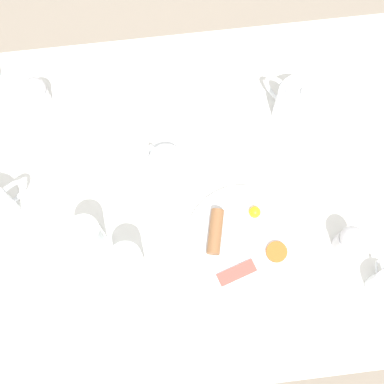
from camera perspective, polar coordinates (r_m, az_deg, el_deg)
name	(u,v)px	position (r m, az deg, el deg)	size (l,w,h in m)	color
ground_plane	(192,255)	(1.99, 0.00, -6.72)	(8.00, 8.00, 0.00)	gray
table	(192,203)	(1.33, 0.00, -1.20)	(0.88, 1.20, 0.76)	white
breakfast_plate	(244,242)	(1.23, 5.53, -5.31)	(0.28, 0.28, 0.04)	white
teapot_near	(298,105)	(1.31, 11.27, 9.11)	(0.17, 0.15, 0.13)	white
teacup_with_saucer_left	(167,165)	(1.26, -2.73, 2.88)	(0.14, 0.14, 0.06)	white
water_glass_tall	(128,262)	(1.17, -6.80, -7.46)	(0.07, 0.07, 0.12)	white
water_glass_short	(88,236)	(1.19, -11.02, -4.65)	(0.07, 0.07, 0.12)	white
creamer_jug	(383,285)	(1.25, 19.71, -9.30)	(0.09, 0.06, 0.07)	white
pepper_grinder	(349,240)	(1.22, 16.36, -4.93)	(0.05, 0.05, 0.11)	#BCBCC1
salt_grinder	(38,93)	(1.35, -16.14, 10.11)	(0.05, 0.05, 0.11)	#BCBCC1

